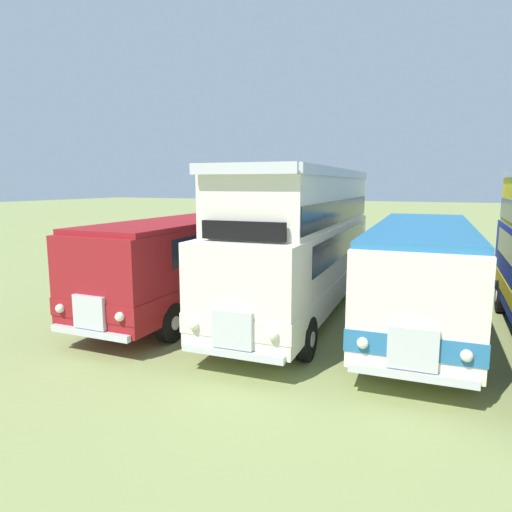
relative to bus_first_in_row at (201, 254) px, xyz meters
name	(u,v)px	position (x,y,z in m)	size (l,w,h in m)	color
bus_first_in_row	(201,254)	(0.00, 0.00, 0.00)	(2.77, 10.56, 2.99)	maroon
bus_second_in_row	(301,241)	(3.51, 0.17, 0.60)	(3.05, 10.38, 4.52)	silver
bus_third_in_row	(421,268)	(7.02, 0.22, 0.00)	(3.05, 9.89, 2.99)	silver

